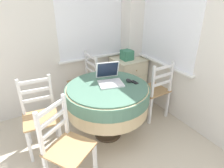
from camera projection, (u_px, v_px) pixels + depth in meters
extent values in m
cube|color=white|center=(91.00, 12.00, 3.04)|extent=(1.10, 0.01, 1.42)
cube|color=white|center=(93.00, 57.00, 3.33)|extent=(1.18, 0.07, 0.02)
cube|color=white|center=(169.00, 14.00, 2.76)|extent=(0.01, 1.10, 1.42)
cube|color=white|center=(162.00, 64.00, 3.07)|extent=(0.07, 1.18, 0.02)
cube|color=silver|center=(132.00, 24.00, 3.33)|extent=(0.28, 0.28, 2.55)
cylinder|color=#4C3D2D|center=(108.00, 133.00, 2.75)|extent=(0.36, 0.36, 0.03)
cylinder|color=#4C3D2D|center=(108.00, 111.00, 2.59)|extent=(0.11, 0.11, 0.70)
cylinder|color=#CCB284|center=(108.00, 99.00, 2.51)|extent=(1.01, 1.01, 0.33)
cylinder|color=#4C7560|center=(107.00, 93.00, 2.47)|extent=(1.04, 1.04, 0.16)
cylinder|color=#4C7560|center=(107.00, 87.00, 2.43)|extent=(0.98, 0.98, 0.02)
cube|color=white|center=(111.00, 84.00, 2.47)|extent=(0.34, 0.31, 0.02)
cube|color=silver|center=(110.00, 82.00, 2.48)|extent=(0.29, 0.20, 0.00)
cube|color=white|center=(107.00, 70.00, 2.55)|extent=(0.31, 0.15, 0.23)
cube|color=#192338|center=(108.00, 70.00, 2.55)|extent=(0.27, 0.13, 0.20)
ellipsoid|color=black|center=(129.00, 80.00, 2.52)|extent=(0.06, 0.09, 0.04)
cube|color=black|center=(134.00, 82.00, 2.52)|extent=(0.06, 0.11, 0.01)
cube|color=black|center=(134.00, 82.00, 2.52)|extent=(0.05, 0.08, 0.00)
cube|color=#A87F51|center=(83.00, 83.00, 3.20)|extent=(0.41, 0.42, 0.02)
cube|color=white|center=(70.00, 94.00, 3.34)|extent=(0.04, 0.04, 0.43)
cube|color=white|center=(79.00, 103.00, 3.08)|extent=(0.04, 0.04, 0.43)
cube|color=white|center=(88.00, 89.00, 3.51)|extent=(0.04, 0.04, 0.43)
cube|color=white|center=(98.00, 97.00, 3.25)|extent=(0.04, 0.04, 0.43)
cube|color=white|center=(86.00, 64.00, 3.30)|extent=(0.03, 0.03, 0.46)
cube|color=white|center=(97.00, 70.00, 3.04)|extent=(0.03, 0.03, 0.46)
cube|color=white|center=(91.00, 57.00, 3.10)|extent=(0.05, 0.35, 0.04)
cube|color=white|center=(91.00, 64.00, 3.15)|extent=(0.05, 0.35, 0.04)
cube|color=white|center=(91.00, 71.00, 3.20)|extent=(0.05, 0.35, 0.04)
cube|color=#A87F51|center=(153.00, 90.00, 2.99)|extent=(0.41, 0.40, 0.02)
cube|color=white|center=(152.00, 95.00, 3.29)|extent=(0.04, 0.04, 0.43)
cube|color=white|center=(136.00, 101.00, 3.13)|extent=(0.04, 0.04, 0.43)
cube|color=white|center=(167.00, 104.00, 3.04)|extent=(0.04, 0.04, 0.43)
cube|color=white|center=(150.00, 111.00, 2.88)|extent=(0.04, 0.04, 0.43)
cube|color=white|center=(171.00, 77.00, 2.84)|extent=(0.03, 0.03, 0.46)
cube|color=white|center=(153.00, 82.00, 2.67)|extent=(0.03, 0.03, 0.46)
cube|color=white|center=(164.00, 67.00, 2.68)|extent=(0.35, 0.04, 0.04)
cube|color=white|center=(163.00, 76.00, 2.73)|extent=(0.35, 0.04, 0.04)
cube|color=white|center=(162.00, 83.00, 2.78)|extent=(0.35, 0.04, 0.04)
cube|color=#A87F51|center=(70.00, 149.00, 1.90)|extent=(0.54, 0.54, 0.02)
cube|color=white|center=(95.00, 160.00, 2.07)|extent=(0.05, 0.05, 0.43)
cube|color=white|center=(70.00, 149.00, 2.20)|extent=(0.05, 0.05, 0.43)
cube|color=white|center=(39.00, 135.00, 1.72)|extent=(0.04, 0.04, 0.46)
cube|color=white|center=(65.00, 114.00, 2.00)|extent=(0.04, 0.04, 0.46)
cube|color=white|center=(51.00, 108.00, 1.78)|extent=(0.30, 0.21, 0.04)
cube|color=white|center=(53.00, 119.00, 1.84)|extent=(0.30, 0.21, 0.04)
cube|color=white|center=(54.00, 129.00, 1.89)|extent=(0.30, 0.21, 0.04)
cube|color=#A87F51|center=(41.00, 119.00, 2.33)|extent=(0.43, 0.42, 0.02)
cube|color=white|center=(30.00, 147.00, 2.23)|extent=(0.04, 0.04, 0.43)
cube|color=white|center=(61.00, 138.00, 2.36)|extent=(0.04, 0.04, 0.43)
cube|color=white|center=(28.00, 130.00, 2.51)|extent=(0.04, 0.04, 0.43)
cube|color=white|center=(56.00, 123.00, 2.63)|extent=(0.04, 0.04, 0.43)
cube|color=white|center=(21.00, 97.00, 2.30)|extent=(0.04, 0.04, 0.46)
cube|color=white|center=(51.00, 92.00, 2.43)|extent=(0.04, 0.04, 0.46)
cube|color=white|center=(34.00, 81.00, 2.29)|extent=(0.35, 0.06, 0.04)
cube|color=white|center=(36.00, 90.00, 2.34)|extent=(0.35, 0.06, 0.04)
cube|color=white|center=(37.00, 99.00, 2.39)|extent=(0.35, 0.06, 0.04)
cube|color=beige|center=(128.00, 78.00, 3.56)|extent=(0.49, 0.48, 0.72)
cube|color=beige|center=(128.00, 59.00, 3.40)|extent=(0.52, 0.50, 0.02)
cube|color=beige|center=(136.00, 70.00, 3.27)|extent=(0.43, 0.01, 0.20)
sphere|color=olive|center=(137.00, 71.00, 3.26)|extent=(0.02, 0.02, 0.02)
cube|color=beige|center=(136.00, 84.00, 3.37)|extent=(0.43, 0.01, 0.20)
sphere|color=olive|center=(136.00, 84.00, 3.37)|extent=(0.02, 0.02, 0.02)
cube|color=beige|center=(135.00, 96.00, 3.48)|extent=(0.43, 0.01, 0.20)
sphere|color=olive|center=(135.00, 96.00, 3.47)|extent=(0.02, 0.02, 0.02)
cube|color=#387A5B|center=(127.00, 55.00, 3.31)|extent=(0.17, 0.17, 0.16)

